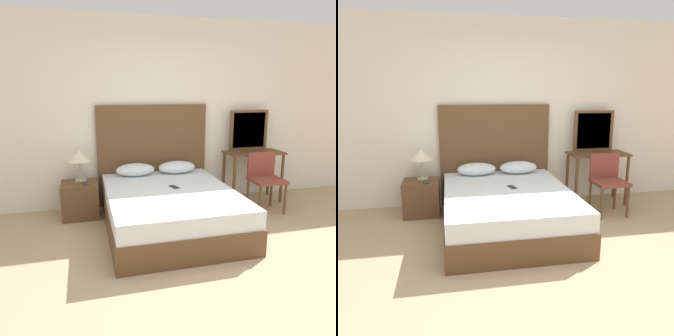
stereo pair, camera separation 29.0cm
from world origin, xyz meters
The scene contains 13 objects.
ground_plane centered at (0.00, 0.00, 0.00)m, with size 16.00×16.00×0.00m, color tan.
wall_back centered at (0.00, 2.39, 1.35)m, with size 10.00×0.06×2.70m.
bed centered at (-0.13, 1.32, 0.25)m, with size 1.55×1.94×0.51m.
headboard centered at (-0.13, 2.31, 0.74)m, with size 1.63×0.05×1.48m.
pillow_left centered at (-0.44, 2.08, 0.59)m, with size 0.55×0.31×0.18m.
pillow_right centered at (0.17, 2.08, 0.59)m, with size 0.55×0.31×0.18m.
phone_on_bed centered at (-0.06, 1.40, 0.51)m, with size 0.11×0.16×0.01m.
nightstand centered at (-1.21, 1.99, 0.24)m, with size 0.48×0.43×0.49m.
table_lamp centered at (-1.19, 2.08, 0.82)m, with size 0.31×0.31×0.42m.
phone_on_nightstand centered at (-1.13, 1.89, 0.49)m, with size 0.10×0.16×0.01m.
vanity_desk centered at (1.37, 2.01, 0.62)m, with size 0.87×0.45×0.78m.
vanity_mirror centered at (1.37, 2.21, 1.08)m, with size 0.63×0.03×0.61m.
chair centered at (1.34, 1.61, 0.50)m, with size 0.44×0.41×0.83m.
Camera 2 is at (-0.84, -2.45, 1.71)m, focal length 35.00 mm.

